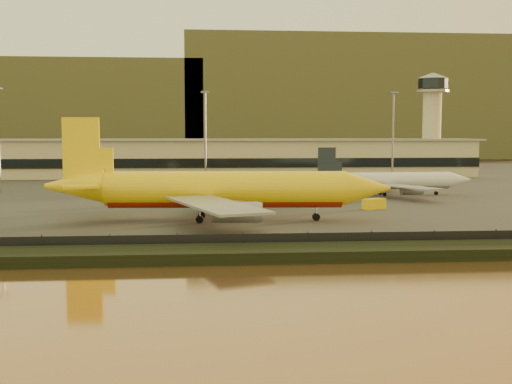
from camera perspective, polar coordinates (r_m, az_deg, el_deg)
ground at (r=92.02m, az=2.06°, el=-3.91°), size 900.00×900.00×0.00m
embankment at (r=75.30m, az=3.62°, el=-5.42°), size 320.00×7.00×1.40m
tarmac at (r=186.08m, az=-1.44°, el=0.76°), size 320.00×220.00×0.20m
perimeter_fence at (r=79.09m, az=3.19°, el=-4.46°), size 300.00×0.05×2.20m
terminal_building at (r=215.93m, az=-5.78°, el=2.99°), size 202.00×25.00×12.60m
control_tower at (r=235.63m, az=15.38°, el=6.76°), size 11.20×11.20×35.50m
apron_light_masts at (r=167.22m, az=4.12°, el=5.60°), size 152.20×12.20×25.40m
distant_hills at (r=430.63m, az=-6.17°, el=7.44°), size 470.00×160.00×70.00m
dhl_cargo_jet at (r=105.50m, az=-3.30°, el=0.15°), size 56.96×55.72×17.02m
white_narrowbody_jet at (r=152.28m, az=11.93°, el=0.95°), size 38.98×38.08×11.21m
gse_vehicle_yellow at (r=124.48m, az=10.44°, el=-1.04°), size 4.82×3.60×1.98m
gse_vehicle_white at (r=130.50m, az=-10.54°, el=-0.82°), size 4.03×2.34×1.70m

